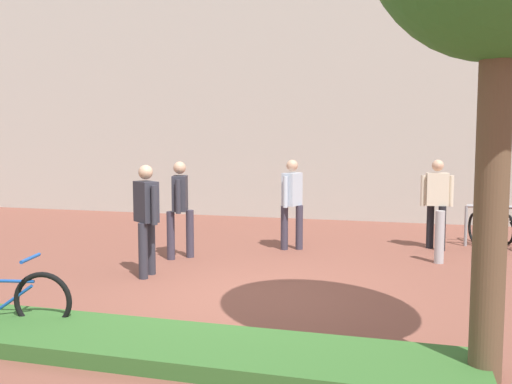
% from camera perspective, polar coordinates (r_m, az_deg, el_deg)
% --- Properties ---
extents(ground_plane, '(60.00, 60.00, 0.00)m').
position_cam_1_polar(ground_plane, '(7.74, -1.00, -10.41)').
color(ground_plane, brown).
extents(building_facade, '(28.00, 1.20, 10.00)m').
position_cam_1_polar(building_facade, '(15.55, 7.72, 16.08)').
color(building_facade, '#B2ADA3').
rests_on(building_facade, ground).
extents(planter_strip, '(7.00, 1.10, 0.16)m').
position_cam_1_polar(planter_strip, '(6.00, -13.77, -14.53)').
color(planter_strip, '#336028').
rests_on(planter_strip, ground).
extents(bollard_steel, '(0.16, 0.16, 0.90)m').
position_cam_1_polar(bollard_steel, '(10.04, 18.17, -4.37)').
color(bollard_steel, '#ADADB2').
rests_on(bollard_steel, ground).
extents(person_suited_dark, '(0.39, 0.59, 1.72)m').
position_cam_1_polar(person_suited_dark, '(9.94, -7.73, -1.15)').
color(person_suited_dark, '#383342').
rests_on(person_suited_dark, ground).
extents(person_suited_navy, '(0.51, 0.43, 1.72)m').
position_cam_1_polar(person_suited_navy, '(8.70, -11.09, -2.13)').
color(person_suited_navy, '#2D2D38').
rests_on(person_suited_navy, ground).
extents(person_shirt_white, '(0.61, 0.34, 1.72)m').
position_cam_1_polar(person_shirt_white, '(11.20, 17.92, -0.62)').
color(person_shirt_white, black).
rests_on(person_shirt_white, ground).
extents(person_casual_tan, '(0.41, 0.59, 1.72)m').
position_cam_1_polar(person_casual_tan, '(10.67, 3.68, -0.66)').
color(person_casual_tan, '#383342').
rests_on(person_casual_tan, ground).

